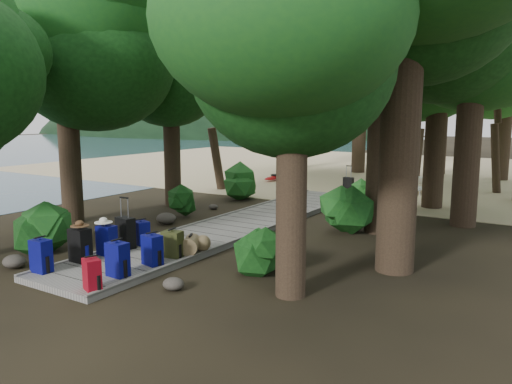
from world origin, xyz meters
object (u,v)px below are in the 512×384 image
Objects in this scene: backpack_left_a at (41,254)px; suitcase_on_boardwalk at (126,233)px; kayak at (276,176)px; lone_suitcase_on_sand at (348,185)px; backpack_left_d at (141,231)px; backpack_right_b at (118,258)px; backpack_right_c at (152,248)px; sun_lounger at (417,185)px; backpack_left_c at (107,239)px; backpack_left_b at (80,243)px; backpack_right_a at (92,273)px; duffel_right_khaki at (191,245)px; backpack_right_d at (172,243)px.

backpack_left_a reaches higher than suitcase_on_boardwalk.
lone_suitcase_on_sand is at bearing -16.65° from kayak.
backpack_left_d is 0.84× the size of backpack_right_b.
backpack_right_c is 0.36× the size of sun_lounger.
lone_suitcase_on_sand is at bearing 82.18° from backpack_left_c.
suitcase_on_boardwalk is (0.00, 1.21, -0.03)m from backpack_left_b.
suitcase_on_boardwalk is at bearing -96.01° from lone_suitcase_on_sand.
backpack_left_d is (0.12, 2.46, -0.05)m from backpack_left_a.
kayak is (-4.65, 14.31, -0.22)m from backpack_right_a.
lone_suitcase_on_sand is at bearing 83.20° from backpack_left_a.
backpack_left_b is 1.35× the size of duffel_right_khaki.
suitcase_on_boardwalk is 12.53m from kayak.
backpack_right_b is 0.38× the size of sun_lounger.
sun_lounger is at bearing 72.59° from backpack_left_c.
duffel_right_khaki is at bearing -87.80° from lone_suitcase_on_sand.
backpack_left_d is at bearing -95.91° from lone_suitcase_on_sand.
kayak is at bearing 121.50° from backpack_right_c.
sun_lounger is at bearing 93.83° from backpack_left_d.
backpack_right_b is at bearing 126.78° from backpack_right_a.
lone_suitcase_on_sand is at bearing 114.97° from backpack_right_a.
suitcase_on_boardwalk is 1.14× the size of lone_suitcase_on_sand.
backpack_left_a is at bearing -82.29° from suitcase_on_boardwalk.
duffel_right_khaki is (-0.02, 2.62, -0.11)m from backpack_right_a.
kayak is (-4.47, 13.58, -0.27)m from backpack_right_b.
sun_lounger is at bearing 83.82° from suitcase_on_boardwalk.
backpack_left_d is 0.89× the size of backpack_right_c.
lone_suitcase_on_sand is at bearing 93.68° from backpack_right_b.
sun_lounger reaches higher than kayak.
lone_suitcase_on_sand reaches higher than duffel_right_khaki.
backpack_right_c is at bearing -14.18° from suitcase_on_boardwalk.
backpack_right_c is at bearing -83.75° from sun_lounger.
backpack_left_c is at bearing -172.04° from duffel_right_khaki.
backpack_right_c is (1.31, -1.01, 0.04)m from backpack_left_d.
backpack_left_d is 0.17× the size of kayak.
backpack_left_d is at bearing 142.03° from backpack_right_a.
backpack_right_c is (-0.14, 1.59, 0.03)m from backpack_right_a.
lone_suitcase_on_sand reaches higher than kayak.
lone_suitcase_on_sand is (-0.45, 10.04, 0.02)m from duffel_right_khaki.
backpack_right_d is 0.33× the size of sun_lounger.
kayak is (-3.20, 11.72, -0.22)m from backpack_left_d.
backpack_right_c is at bearing -65.48° from kayak.
backpack_left_c is 11.12m from lone_suitcase_on_sand.
backpack_left_c is 1.16× the size of backpack_right_d.
duffel_right_khaki is 11.54m from sun_lounger.
backpack_right_a is 0.76m from backpack_right_b.
suitcase_on_boardwalk reaches higher than kayak.
backpack_left_a is 0.84m from backpack_left_b.
backpack_left_a is at bearing -133.98° from backpack_right_d.
backpack_left_d is 0.98× the size of lone_suitcase_on_sand.
backpack_right_d is 1.09× the size of duffel_right_khaki.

